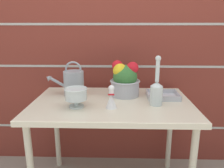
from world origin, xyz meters
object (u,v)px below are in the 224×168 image
object	(u,v)px
flower_planter	(125,80)
watering_can	(73,83)
glass_decanter	(156,90)
figurine_vase	(111,99)
crystal_pedestal_bowl	(76,95)
wire_tray	(163,96)

from	to	relation	value
flower_planter	watering_can	bearing A→B (deg)	-179.73
glass_decanter	figurine_vase	bearing A→B (deg)	-167.49
watering_can	figurine_vase	distance (m)	0.41
crystal_pedestal_bowl	flower_planter	size ratio (longest dim) A/B	0.56
flower_planter	wire_tray	xyz separation A→B (m)	(0.29, -0.05, -0.11)
wire_tray	glass_decanter	bearing A→B (deg)	-116.06
flower_planter	crystal_pedestal_bowl	bearing A→B (deg)	-140.95
watering_can	flower_planter	size ratio (longest dim) A/B	1.11
watering_can	flower_planter	world-z (taller)	flower_planter
glass_decanter	crystal_pedestal_bowl	bearing A→B (deg)	-173.58
watering_can	wire_tray	bearing A→B (deg)	-3.79
watering_can	crystal_pedestal_bowl	size ratio (longest dim) A/B	1.96
crystal_pedestal_bowl	wire_tray	world-z (taller)	crystal_pedestal_bowl
figurine_vase	wire_tray	size ratio (longest dim) A/B	0.66
watering_can	figurine_vase	xyz separation A→B (m)	(0.30, -0.27, -0.04)
crystal_pedestal_bowl	flower_planter	world-z (taller)	flower_planter
crystal_pedestal_bowl	wire_tray	size ratio (longest dim) A/B	0.65
flower_planter	glass_decanter	bearing A→B (deg)	-44.40
crystal_pedestal_bowl	glass_decanter	bearing A→B (deg)	6.42
watering_can	crystal_pedestal_bowl	distance (m)	0.27
wire_tray	watering_can	bearing A→B (deg)	176.21
watering_can	wire_tray	world-z (taller)	watering_can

